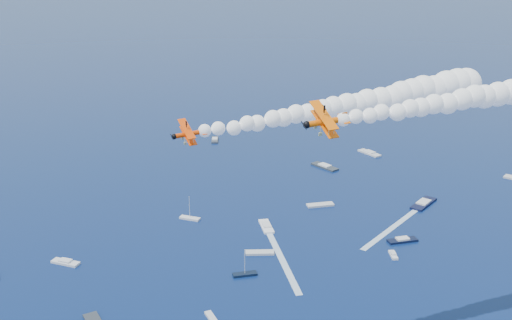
% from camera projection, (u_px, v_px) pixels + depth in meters
% --- Properties ---
extents(biplane_lead, '(12.72, 13.29, 8.64)m').
position_uv_depth(biplane_lead, '(326.00, 122.00, 109.75)').
color(biplane_lead, '#FF6405').
extents(biplane_trail, '(10.04, 10.36, 6.45)m').
position_uv_depth(biplane_trail, '(189.00, 134.00, 115.42)').
color(biplane_trail, '#FF4405').
extents(smoke_trail_lead, '(66.19, 64.87, 11.24)m').
position_uv_depth(smoke_trail_lead, '(486.00, 96.00, 117.50)').
color(smoke_trail_lead, white).
extents(smoke_trail_trail, '(66.24, 66.06, 11.24)m').
position_uv_depth(smoke_trail_trail, '(345.00, 106.00, 125.10)').
color(smoke_trail_trail, white).
extents(spectator_boats, '(210.14, 177.15, 0.70)m').
position_uv_depth(spectator_boats, '(361.00, 220.00, 215.44)').
color(spectator_boats, white).
rests_on(spectator_boats, ground).
extents(boat_wakes, '(108.79, 129.34, 0.04)m').
position_uv_depth(boat_wakes, '(333.00, 307.00, 165.36)').
color(boat_wakes, white).
rests_on(boat_wakes, ground).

